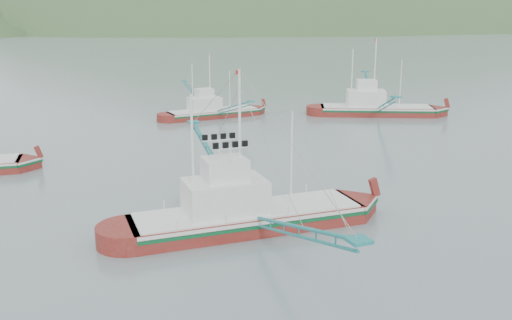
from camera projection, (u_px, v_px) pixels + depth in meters
name	position (u px, v px, depth m)	size (l,w,h in m)	color
ground	(290.00, 227.00, 38.36)	(1200.00, 1200.00, 0.00)	slate
main_boat	(244.00, 205.00, 37.61)	(15.74, 28.24, 11.42)	maroon
bg_boat_right	(376.00, 99.00, 78.68)	(16.45, 26.21, 11.27)	maroon
bg_boat_far	(212.00, 108.00, 77.34)	(12.72, 22.62, 9.17)	maroon
headland_right	(320.00, 27.00, 511.65)	(684.00, 432.00, 306.00)	#37552C
ridge_distant	(63.00, 26.00, 549.14)	(960.00, 400.00, 240.00)	slate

